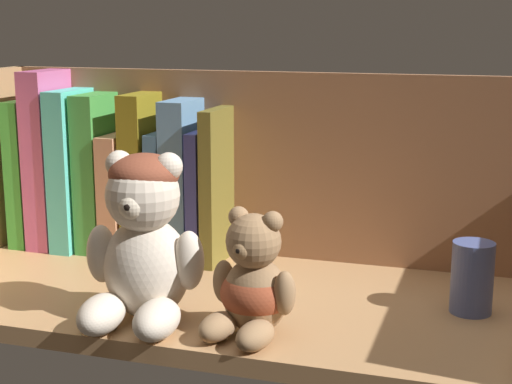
{
  "coord_description": "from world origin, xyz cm",
  "views": [
    {
      "loc": [
        23.73,
        -80.46,
        32.8
      ],
      "look_at": [
        -1.79,
        0.0,
        14.26
      ],
      "focal_mm": 55.08,
      "sensor_mm": 36.0,
      "label": 1
    }
  ],
  "objects_px": {
    "book_1": "(54,158)",
    "book_9": "(221,184)",
    "teddy_bear_smaller": "(253,286)",
    "book_0": "(34,171)",
    "book_5": "(145,173)",
    "book_4": "(124,192)",
    "teddy_bear_larger": "(143,242)",
    "pillar_candle": "(472,278)",
    "book_2": "(78,168)",
    "book_3": "(101,171)",
    "book_7": "(186,178)",
    "book_6": "(165,192)",
    "book_8": "(207,194)"
  },
  "relations": [
    {
      "from": "book_0",
      "to": "book_5",
      "type": "bearing_deg",
      "value": 0.0
    },
    {
      "from": "book_0",
      "to": "book_6",
      "type": "relative_size",
      "value": 1.21
    },
    {
      "from": "book_0",
      "to": "book_9",
      "type": "height_order",
      "value": "book_0"
    },
    {
      "from": "book_1",
      "to": "teddy_bear_larger",
      "type": "bearing_deg",
      "value": -43.37
    },
    {
      "from": "book_0",
      "to": "book_4",
      "type": "bearing_deg",
      "value": 0.0
    },
    {
      "from": "book_8",
      "to": "book_9",
      "type": "height_order",
      "value": "book_9"
    },
    {
      "from": "book_5",
      "to": "book_3",
      "type": "bearing_deg",
      "value": 180.0
    },
    {
      "from": "book_7",
      "to": "teddy_bear_smaller",
      "type": "height_order",
      "value": "book_7"
    },
    {
      "from": "teddy_bear_larger",
      "to": "book_4",
      "type": "bearing_deg",
      "value": 121.08
    },
    {
      "from": "book_6",
      "to": "teddy_bear_smaller",
      "type": "bearing_deg",
      "value": -49.72
    },
    {
      "from": "book_1",
      "to": "pillar_candle",
      "type": "distance_m",
      "value": 0.59
    },
    {
      "from": "book_0",
      "to": "book_2",
      "type": "height_order",
      "value": "book_2"
    },
    {
      "from": "book_6",
      "to": "book_9",
      "type": "xyz_separation_m",
      "value": [
        0.08,
        0.0,
        0.02
      ]
    },
    {
      "from": "book_0",
      "to": "book_9",
      "type": "bearing_deg",
      "value": 0.0
    },
    {
      "from": "book_9",
      "to": "teddy_bear_larger",
      "type": "height_order",
      "value": "book_9"
    },
    {
      "from": "book_9",
      "to": "book_1",
      "type": "bearing_deg",
      "value": 180.0
    },
    {
      "from": "teddy_bear_smaller",
      "to": "book_6",
      "type": "bearing_deg",
      "value": 130.28
    },
    {
      "from": "book_7",
      "to": "book_8",
      "type": "distance_m",
      "value": 0.03
    },
    {
      "from": "book_5",
      "to": "teddy_bear_smaller",
      "type": "relative_size",
      "value": 1.68
    },
    {
      "from": "book_5",
      "to": "book_6",
      "type": "xyz_separation_m",
      "value": [
        0.03,
        0.0,
        -0.02
      ]
    },
    {
      "from": "book_2",
      "to": "book_5",
      "type": "bearing_deg",
      "value": 0.0
    },
    {
      "from": "teddy_bear_larger",
      "to": "teddy_bear_smaller",
      "type": "relative_size",
      "value": 1.39
    },
    {
      "from": "book_3",
      "to": "book_8",
      "type": "height_order",
      "value": "book_3"
    },
    {
      "from": "book_4",
      "to": "book_8",
      "type": "xyz_separation_m",
      "value": [
        0.12,
        0.0,
        0.01
      ]
    },
    {
      "from": "teddy_bear_larger",
      "to": "pillar_candle",
      "type": "distance_m",
      "value": 0.35
    },
    {
      "from": "book_6",
      "to": "book_8",
      "type": "xyz_separation_m",
      "value": [
        0.06,
        0.0,
        0.0
      ]
    },
    {
      "from": "book_2",
      "to": "book_4",
      "type": "height_order",
      "value": "book_2"
    },
    {
      "from": "book_6",
      "to": "book_7",
      "type": "xyz_separation_m",
      "value": [
        0.03,
        0.0,
        0.02
      ]
    },
    {
      "from": "book_3",
      "to": "book_7",
      "type": "relative_size",
      "value": 1.02
    },
    {
      "from": "book_3",
      "to": "book_5",
      "type": "bearing_deg",
      "value": 0.0
    },
    {
      "from": "book_6",
      "to": "book_8",
      "type": "distance_m",
      "value": 0.06
    },
    {
      "from": "book_9",
      "to": "book_7",
      "type": "bearing_deg",
      "value": 180.0
    },
    {
      "from": "book_5",
      "to": "book_0",
      "type": "bearing_deg",
      "value": 180.0
    },
    {
      "from": "book_8",
      "to": "teddy_bear_smaller",
      "type": "relative_size",
      "value": 1.34
    },
    {
      "from": "book_2",
      "to": "teddy_bear_larger",
      "type": "xyz_separation_m",
      "value": [
        0.21,
        -0.23,
        -0.02
      ]
    },
    {
      "from": "book_3",
      "to": "book_4",
      "type": "height_order",
      "value": "book_3"
    },
    {
      "from": "book_4",
      "to": "book_7",
      "type": "relative_size",
      "value": 0.77
    },
    {
      "from": "teddy_bear_smaller",
      "to": "book_0",
      "type": "bearing_deg",
      "value": 149.6
    },
    {
      "from": "book_3",
      "to": "teddy_bear_smaller",
      "type": "distance_m",
      "value": 0.38
    },
    {
      "from": "book_4",
      "to": "book_9",
      "type": "distance_m",
      "value": 0.14
    },
    {
      "from": "book_1",
      "to": "book_6",
      "type": "xyz_separation_m",
      "value": [
        0.17,
        0.0,
        -0.04
      ]
    },
    {
      "from": "book_6",
      "to": "pillar_candle",
      "type": "distance_m",
      "value": 0.42
    },
    {
      "from": "book_2",
      "to": "book_5",
      "type": "distance_m",
      "value": 0.1
    },
    {
      "from": "book_1",
      "to": "book_9",
      "type": "height_order",
      "value": "book_1"
    },
    {
      "from": "book_1",
      "to": "teddy_bear_larger",
      "type": "height_order",
      "value": "book_1"
    },
    {
      "from": "teddy_bear_smaller",
      "to": "book_2",
      "type": "bearing_deg",
      "value": 144.59
    },
    {
      "from": "book_5",
      "to": "book_9",
      "type": "xyz_separation_m",
      "value": [
        0.11,
        0.0,
        -0.01
      ]
    },
    {
      "from": "book_3",
      "to": "teddy_bear_larger",
      "type": "distance_m",
      "value": 0.29
    },
    {
      "from": "teddy_bear_smaller",
      "to": "book_5",
      "type": "bearing_deg",
      "value": 134.1
    },
    {
      "from": "book_8",
      "to": "book_6",
      "type": "bearing_deg",
      "value": 180.0
    }
  ]
}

